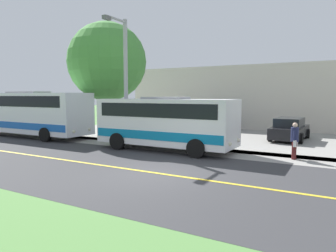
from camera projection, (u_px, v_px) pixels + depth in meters
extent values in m
plane|color=#548442|center=(156.00, 173.00, 11.52)|extent=(120.00, 120.00, 0.00)
cube|color=#333335|center=(156.00, 173.00, 11.52)|extent=(8.00, 100.00, 0.01)
cube|color=gray|center=(208.00, 151.00, 16.04)|extent=(2.40, 100.00, 0.01)
cube|color=gray|center=(290.00, 138.00, 20.84)|extent=(14.00, 36.00, 0.01)
cube|color=gold|center=(156.00, 173.00, 11.52)|extent=(0.16, 100.00, 0.00)
cube|color=white|center=(166.00, 121.00, 16.33)|extent=(2.42, 7.39, 2.35)
cube|color=#0C72A5|center=(166.00, 133.00, 16.40)|extent=(2.46, 7.25, 0.44)
cube|color=black|center=(166.00, 110.00, 16.27)|extent=(2.46, 6.65, 0.70)
cube|color=gray|center=(166.00, 98.00, 16.21)|extent=(1.45, 2.22, 0.12)
cylinder|color=black|center=(215.00, 142.00, 16.38)|extent=(0.25, 0.90, 0.90)
cylinder|color=black|center=(196.00, 148.00, 14.28)|extent=(0.25, 0.90, 0.90)
cylinder|color=black|center=(143.00, 136.00, 18.61)|extent=(0.25, 0.90, 0.90)
cylinder|color=black|center=(117.00, 141.00, 16.50)|extent=(0.25, 0.90, 0.90)
sphere|color=#F2EACC|center=(238.00, 140.00, 15.19)|extent=(0.20, 0.20, 0.20)
sphere|color=#F2EACC|center=(230.00, 144.00, 14.03)|extent=(0.20, 0.20, 0.20)
cube|color=white|center=(29.00, 112.00, 21.69)|extent=(2.42, 10.00, 2.70)
cube|color=blue|center=(29.00, 124.00, 21.77)|extent=(2.46, 9.80, 0.44)
cube|color=black|center=(28.00, 101.00, 21.61)|extent=(2.46, 9.00, 0.70)
cube|color=gray|center=(28.00, 92.00, 21.55)|extent=(1.45, 3.00, 0.12)
cylinder|color=black|center=(74.00, 131.00, 21.36)|extent=(0.25, 0.90, 0.90)
cylinder|color=black|center=(45.00, 135.00, 19.26)|extent=(0.25, 0.90, 0.90)
cylinder|color=black|center=(17.00, 126.00, 24.37)|extent=(0.25, 0.90, 0.90)
sphere|color=#F2EACC|center=(89.00, 129.00, 19.93)|extent=(0.20, 0.20, 0.20)
sphere|color=#F2EACC|center=(74.00, 132.00, 18.78)|extent=(0.20, 0.20, 0.20)
cylinder|color=#4C1919|center=(294.00, 150.00, 14.13)|extent=(0.18, 0.18, 0.81)
cylinder|color=#4C1919|center=(294.00, 151.00, 13.96)|extent=(0.18, 0.18, 0.81)
cylinder|color=#1E2347|center=(295.00, 134.00, 13.98)|extent=(0.34, 0.34, 0.64)
sphere|color=beige|center=(295.00, 125.00, 13.93)|extent=(0.22, 0.22, 0.22)
cylinder|color=#1E2347|center=(295.00, 133.00, 14.13)|extent=(0.27, 0.10, 0.58)
cube|color=white|center=(296.00, 142.00, 14.21)|extent=(0.20, 0.12, 0.28)
cylinder|color=#1E2347|center=(294.00, 134.00, 13.81)|extent=(0.27, 0.10, 0.58)
cube|color=white|center=(295.00, 144.00, 13.76)|extent=(0.20, 0.12, 0.28)
cylinder|color=#9E9EA3|center=(126.00, 83.00, 17.99)|extent=(0.24, 0.24, 7.22)
cylinder|color=#9E9EA3|center=(116.00, 19.00, 16.95)|extent=(1.60, 0.14, 0.14)
cube|color=#59595B|center=(107.00, 18.00, 16.26)|extent=(0.50, 0.24, 0.20)
cube|color=navy|center=(215.00, 125.00, 24.72)|extent=(4.52, 2.12, 0.70)
cube|color=black|center=(214.00, 117.00, 24.48)|extent=(2.53, 1.70, 0.57)
cylinder|color=black|center=(209.00, 126.00, 26.35)|extent=(0.65, 0.27, 0.64)
cylinder|color=black|center=(230.00, 127.00, 25.59)|extent=(0.65, 0.27, 0.64)
cylinder|color=black|center=(199.00, 129.00, 23.89)|extent=(0.65, 0.27, 0.64)
cylinder|color=black|center=(221.00, 130.00, 23.13)|extent=(0.65, 0.27, 0.64)
cube|color=black|center=(290.00, 132.00, 20.15)|extent=(4.48, 2.01, 0.70)
cube|color=black|center=(289.00, 122.00, 19.92)|extent=(2.49, 1.64, 0.57)
cylinder|color=black|center=(280.00, 132.00, 21.79)|extent=(0.65, 0.25, 0.64)
cylinder|color=black|center=(307.00, 134.00, 20.85)|extent=(0.65, 0.25, 0.64)
cylinder|color=black|center=(270.00, 136.00, 19.49)|extent=(0.65, 0.25, 0.64)
cylinder|color=black|center=(301.00, 138.00, 18.54)|extent=(0.65, 0.25, 0.64)
cylinder|color=brown|center=(108.00, 114.00, 21.92)|extent=(0.36, 0.36, 3.19)
sphere|color=#478C3D|center=(107.00, 62.00, 21.56)|extent=(5.46, 5.46, 5.46)
cube|color=beige|center=(252.00, 97.00, 30.73)|extent=(10.00, 21.33, 5.47)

